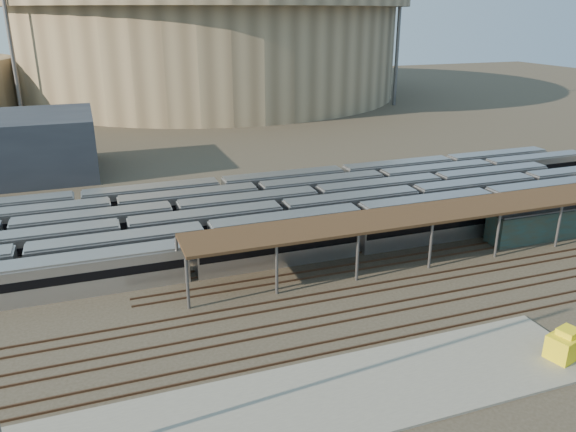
# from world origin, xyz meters

# --- Properties ---
(ground) EXTENTS (420.00, 420.00, 0.00)m
(ground) POSITION_xyz_m (0.00, 0.00, 0.00)
(ground) COLOR #383026
(ground) RESTS_ON ground
(apron) EXTENTS (50.00, 9.00, 0.20)m
(apron) POSITION_xyz_m (-5.00, -15.00, 0.10)
(apron) COLOR gray
(apron) RESTS_ON ground
(subway_trains) EXTENTS (124.86, 23.90, 3.60)m
(subway_trains) POSITION_xyz_m (-0.42, 18.50, 1.80)
(subway_trains) COLOR #B6B5BA
(subway_trains) RESTS_ON ground
(inspection_shed) EXTENTS (60.30, 6.00, 5.30)m
(inspection_shed) POSITION_xyz_m (22.00, 4.00, 4.98)
(inspection_shed) COLOR #57575C
(inspection_shed) RESTS_ON ground
(empty_tracks) EXTENTS (170.00, 9.62, 0.18)m
(empty_tracks) POSITION_xyz_m (0.00, -5.00, 0.09)
(empty_tracks) COLOR #4C3323
(empty_tracks) RESTS_ON ground
(stadium) EXTENTS (124.00, 124.00, 32.50)m
(stadium) POSITION_xyz_m (25.00, 140.00, 16.47)
(stadium) COLOR gray
(stadium) RESTS_ON ground
(floodlight_0) EXTENTS (4.00, 1.00, 38.40)m
(floodlight_0) POSITION_xyz_m (-30.00, 110.00, 20.65)
(floodlight_0) COLOR #57575C
(floodlight_0) RESTS_ON ground
(floodlight_2) EXTENTS (4.00, 1.00, 38.40)m
(floodlight_2) POSITION_xyz_m (70.00, 100.00, 20.65)
(floodlight_2) COLOR #57575C
(floodlight_2) RESTS_ON ground
(floodlight_3) EXTENTS (4.00, 1.00, 38.40)m
(floodlight_3) POSITION_xyz_m (-10.00, 160.00, 20.65)
(floodlight_3) COLOR #57575C
(floodlight_3) RESTS_ON ground
(teal_boxcar) EXTENTS (15.39, 3.16, 3.58)m
(teal_boxcar) POSITION_xyz_m (35.72, 4.00, 1.79)
(teal_boxcar) COLOR #1B4244
(teal_boxcar) RESTS_ON ground
(yellow_equipment) EXTENTS (3.49, 2.68, 1.93)m
(yellow_equipment) POSITION_xyz_m (18.50, -16.60, 1.17)
(yellow_equipment) COLOR yellow
(yellow_equipment) RESTS_ON apron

